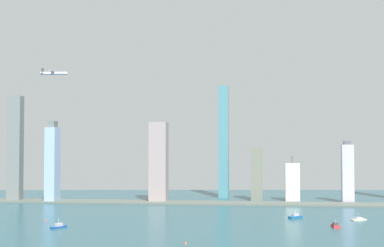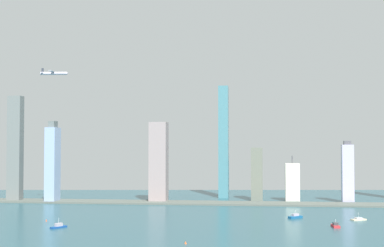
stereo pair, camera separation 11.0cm
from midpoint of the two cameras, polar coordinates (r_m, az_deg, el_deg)
The scene contains 15 objects.
waterfront_pier at distance 774.78m, azimuth -3.37°, elevation -7.76°, with size 847.28×47.18×2.09m, color #505851.
skyscraper_1 at distance 785.78m, azimuth -3.31°, elevation -3.82°, with size 23.28×24.21×108.02m.
skyscraper_3 at distance 802.33m, azimuth 15.08°, elevation -4.73°, with size 15.36×14.41×82.66m.
skyscraper_4 at distance 834.38m, azimuth -17.03°, elevation -2.36°, with size 18.44×14.70×144.91m.
skyscraper_5 at distance 810.13m, azimuth 9.86°, elevation -5.72°, with size 19.37×18.59×62.34m.
skyscraper_6 at distance 857.79m, azimuth 3.13°, elevation -1.80°, with size 14.20×24.60×164.50m.
skyscraper_7 at distance 811.94m, azimuth 6.40°, elevation -4.97°, with size 15.89×20.77×73.58m.
skyscraper_8 at distance 806.48m, azimuth -13.58°, elevation -3.85°, with size 14.18×24.33×109.56m.
boat_2 at distance 554.23m, azimuth -13.01°, elevation -9.83°, with size 12.07×17.03×9.39m.
boat_4 at distance 562.39m, azimuth 13.95°, elevation -9.72°, with size 6.95×17.77×7.56m.
boat_5 at distance 620.03m, azimuth 16.07°, elevation -9.05°, with size 16.88×13.27×8.02m.
boat_7 at distance 621.52m, azimuth 10.14°, elevation -9.02°, with size 15.74×14.91×8.36m.
channel_buoy_0 at distance 455.41m, azimuth -0.64°, elevation -11.64°, with size 1.74×1.74×1.87m, color #E54C19.
channel_buoy_1 at distance 606.19m, azimuth -14.17°, elevation -9.22°, with size 1.22×1.22×2.27m, color #E54C19.
airplane at distance 776.19m, azimuth -13.42°, elevation 4.84°, with size 35.87×32.41×9.03m.
Camera 1 is at (139.33, -349.83, 74.92)m, focal length 54.13 mm.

